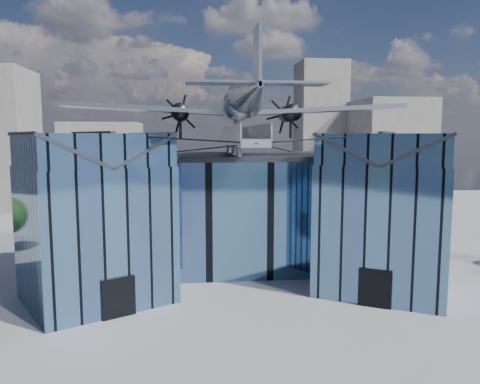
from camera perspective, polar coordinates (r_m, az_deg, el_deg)
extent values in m
plane|color=gray|center=(36.02, 0.34, -11.83)|extent=(120.00, 120.00, 0.00)
cube|color=#4F76A2|center=(43.62, -0.97, -2.11)|extent=(28.00, 14.00, 9.50)
cube|color=#24272B|center=(43.13, -0.98, 4.40)|extent=(28.00, 14.00, 0.40)
cube|color=#4F76A2|center=(34.27, -17.25, -4.88)|extent=(11.79, 11.43, 9.50)
cube|color=#4F76A2|center=(33.61, -17.60, 4.93)|extent=(11.56, 11.20, 2.20)
cube|color=#24272B|center=(32.97, -21.33, 4.76)|extent=(7.98, 9.23, 2.40)
cube|color=#24272B|center=(34.39, -14.04, 5.09)|extent=(7.98, 9.23, 2.40)
cube|color=#24272B|center=(33.60, -17.68, 6.89)|extent=(4.30, 7.10, 0.18)
cube|color=black|center=(31.49, -14.58, -12.34)|extent=(2.03, 1.32, 2.60)
cube|color=black|center=(35.93, -10.43, -4.16)|extent=(0.34, 0.34, 9.50)
cube|color=#4F76A2|center=(36.52, 17.18, -4.17)|extent=(11.79, 11.43, 9.50)
cube|color=#4F76A2|center=(35.90, 17.51, 5.04)|extent=(11.56, 11.20, 2.20)
cube|color=#24272B|center=(36.22, 13.96, 5.17)|extent=(7.98, 9.23, 2.40)
cube|color=#24272B|center=(35.71, 21.10, 4.89)|extent=(7.98, 9.23, 2.40)
cube|color=#24272B|center=(35.89, 17.57, 6.87)|extent=(4.30, 7.10, 0.18)
cube|color=black|center=(33.47, 16.12, -11.24)|extent=(2.03, 1.32, 2.60)
cube|color=black|center=(37.29, 10.29, -3.75)|extent=(0.34, 0.34, 9.50)
cube|color=#979DA4|center=(37.61, -0.24, 6.18)|extent=(1.80, 21.00, 0.50)
cube|color=#979DA4|center=(37.53, -1.62, 7.17)|extent=(0.08, 21.00, 1.10)
cube|color=#979DA4|center=(37.71, 1.13, 7.17)|extent=(0.08, 21.00, 1.10)
cylinder|color=#979DA4|center=(47.09, -1.41, 5.48)|extent=(0.44, 0.44, 1.35)
cylinder|color=#979DA4|center=(41.11, -0.73, 5.29)|extent=(0.44, 0.44, 1.35)
cylinder|color=#979DA4|center=(37.13, -0.16, 5.13)|extent=(0.44, 0.44, 1.35)
cylinder|color=#979DA4|center=(38.11, -0.32, 7.62)|extent=(0.70, 0.70, 1.40)
cylinder|color=black|center=(29.96, -8.87, 6.51)|extent=(10.55, 6.08, 0.69)
cylinder|color=black|center=(31.26, 10.86, 6.48)|extent=(10.55, 6.08, 0.69)
cylinder|color=black|center=(35.44, -4.76, 5.23)|extent=(6.09, 17.04, 1.19)
cylinder|color=black|center=(36.08, 4.85, 5.26)|extent=(6.09, 17.04, 1.19)
cylinder|color=#A4AAB1|center=(38.19, -0.32, 10.54)|extent=(2.50, 11.00, 2.50)
sphere|color=#A4AAB1|center=(43.66, -1.05, 10.08)|extent=(2.50, 2.50, 2.50)
cube|color=black|center=(42.71, -0.93, 11.07)|extent=(1.60, 1.40, 0.50)
cone|color=#A4AAB1|center=(29.30, 1.47, 12.26)|extent=(2.50, 7.00, 2.50)
cube|color=#A4AAB1|center=(27.24, 2.14, 16.07)|extent=(0.18, 2.40, 3.40)
cube|color=#A4AAB1|center=(27.15, 2.09, 13.12)|extent=(8.00, 1.80, 0.14)
cube|color=#A4AAB1|center=(39.11, -10.88, 9.89)|extent=(14.00, 3.20, 1.08)
cylinder|color=black|center=(39.58, -7.29, 9.56)|extent=(1.44, 3.20, 1.44)
cone|color=black|center=(41.37, -7.24, 9.44)|extent=(0.70, 0.70, 0.70)
cube|color=black|center=(41.52, -7.23, 9.43)|extent=(1.05, 0.06, 3.33)
cube|color=black|center=(41.52, -7.23, 9.43)|extent=(2.53, 0.06, 2.53)
cube|color=black|center=(41.52, -7.23, 9.43)|extent=(3.33, 0.06, 1.05)
cylinder|color=black|center=(38.93, -7.28, 7.80)|extent=(0.24, 0.24, 1.75)
cube|color=#A4AAB1|center=(40.45, 9.60, 9.82)|extent=(14.00, 3.20, 1.08)
cylinder|color=black|center=(40.45, 6.04, 9.52)|extent=(1.44, 3.20, 1.44)
cone|color=black|center=(42.21, 5.52, 9.41)|extent=(0.70, 0.70, 0.70)
cube|color=black|center=(42.35, 5.48, 9.40)|extent=(1.05, 0.06, 3.33)
cube|color=black|center=(42.35, 5.48, 9.40)|extent=(2.53, 0.06, 2.53)
cube|color=black|center=(42.35, 5.48, 9.40)|extent=(3.33, 0.06, 1.05)
cylinder|color=black|center=(39.82, 6.20, 7.80)|extent=(0.24, 0.24, 1.75)
cube|color=slate|center=(89.43, 17.64, 4.88)|extent=(12.00, 14.00, 18.00)
cube|color=slate|center=(90.50, -16.37, 3.68)|extent=(14.00, 10.00, 14.00)
cube|color=slate|center=(95.48, 9.73, 7.61)|extent=(9.00, 9.00, 26.00)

